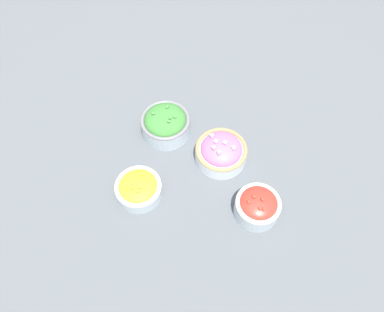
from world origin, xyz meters
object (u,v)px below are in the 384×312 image
Objects in this scene: bowl_broccoli at (165,123)px; bowl_squash at (139,188)px; bowl_red_onion at (221,151)px; bowl_cherry_tomatoes at (258,206)px.

bowl_squash is at bearing 85.68° from bowl_broccoli.
bowl_broccoli is at bearing -94.32° from bowl_squash.
bowl_red_onion is at bearing 162.39° from bowl_broccoli.
bowl_squash is 0.22m from bowl_broccoli.
bowl_cherry_tomatoes is 0.36m from bowl_broccoli.
bowl_broccoli is (-0.02, -0.22, 0.01)m from bowl_squash.
bowl_red_onion is 1.18× the size of bowl_squash.
bowl_red_onion reaches higher than bowl_squash.
bowl_red_onion is 0.19m from bowl_broccoli.
bowl_cherry_tomatoes is at bearing 146.12° from bowl_broccoli.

